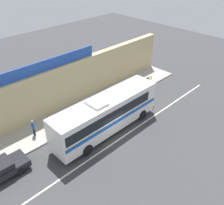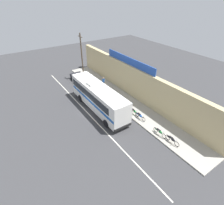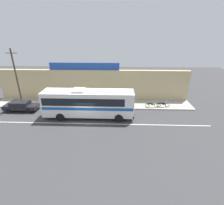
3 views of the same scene
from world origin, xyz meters
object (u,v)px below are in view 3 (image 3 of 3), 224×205
at_px(utility_pole, 17,78).
at_px(pedestrian_by_curb, 58,97).
at_px(parked_car, 21,105).
at_px(motorcycle_black, 119,104).
at_px(motorcycle_orange, 152,105).
at_px(motorcycle_blue, 163,104).
at_px(motorcycle_green, 127,104).
at_px(intercity_bus, 88,102).

relative_size(utility_pole, pedestrian_by_curb, 4.84).
bearing_deg(parked_car, motorcycle_black, 6.71).
height_order(motorcycle_orange, motorcycle_blue, same).
relative_size(motorcycle_green, pedestrian_by_curb, 1.14).
bearing_deg(motorcycle_green, motorcycle_black, 179.60).
height_order(motorcycle_blue, pedestrian_by_curb, pedestrian_by_curb).
height_order(parked_car, utility_pole, utility_pole).
distance_m(intercity_bus, pedestrian_by_curb, 6.75).
bearing_deg(motorcycle_orange, intercity_bus, -160.70).
bearing_deg(intercity_bus, motorcycle_orange, 19.30).
distance_m(motorcycle_orange, motorcycle_green, 3.60).
height_order(motorcycle_green, pedestrian_by_curb, pedestrian_by_curb).
distance_m(motorcycle_black, pedestrian_by_curb, 9.26).
distance_m(parked_car, pedestrian_by_curb, 5.10).
relative_size(utility_pole, motorcycle_green, 4.26).
xyz_separation_m(intercity_bus, motorcycle_black, (3.92, 3.24, -1.50)).
bearing_deg(motorcycle_blue, motorcycle_orange, -173.00).
bearing_deg(intercity_bus, pedestrian_by_curb, 142.28).
distance_m(motorcycle_blue, motorcycle_black, 6.41).
bearing_deg(motorcycle_black, motorcycle_blue, 0.05).
height_order(parked_car, pedestrian_by_curb, pedestrian_by_curb).
xyz_separation_m(utility_pole, pedestrian_by_curb, (4.90, 1.35, -3.24)).
xyz_separation_m(utility_pole, motorcycle_green, (15.27, 0.49, -3.80)).
height_order(utility_pole, motorcycle_black, utility_pole).
xyz_separation_m(parked_car, motorcycle_orange, (18.42, 1.41, -0.17)).
relative_size(intercity_bus, pedestrian_by_curb, 6.71).
height_order(parked_car, motorcycle_green, parked_car).
height_order(utility_pole, motorcycle_orange, utility_pole).
relative_size(parked_car, motorcycle_black, 2.38).
bearing_deg(motorcycle_green, utility_pole, -178.14).
bearing_deg(intercity_bus, parked_car, 170.49).
distance_m(utility_pole, pedestrian_by_curb, 6.03).
bearing_deg(motorcycle_black, motorcycle_orange, -2.36).
relative_size(parked_car, motorcycle_green, 2.39).
relative_size(motorcycle_black, motorcycle_green, 1.00).
distance_m(intercity_bus, motorcycle_orange, 9.32).
relative_size(motorcycle_blue, motorcycle_green, 0.97).
bearing_deg(intercity_bus, utility_pole, 164.97).
relative_size(utility_pole, motorcycle_orange, 4.28).
xyz_separation_m(intercity_bus, motorcycle_orange, (8.68, 3.04, -1.50)).
bearing_deg(parked_car, intercity_bus, -9.51).
height_order(utility_pole, pedestrian_by_curb, utility_pole).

